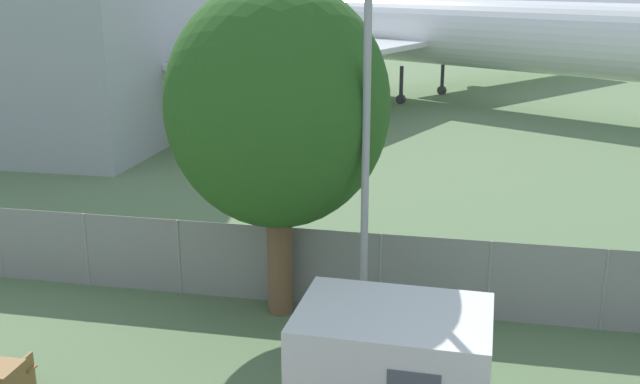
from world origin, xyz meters
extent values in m
cylinder|color=gray|center=(-5.09, 11.19, 0.98)|extent=(0.07, 0.07, 1.96)
cylinder|color=gray|center=(-2.55, 11.19, 0.98)|extent=(0.07, 0.07, 1.96)
cylinder|color=gray|center=(0.00, 11.19, 0.98)|extent=(0.07, 0.07, 1.96)
cylinder|color=gray|center=(2.55, 11.19, 0.98)|extent=(0.07, 0.07, 1.96)
cylinder|color=gray|center=(5.09, 11.19, 0.98)|extent=(0.07, 0.07, 1.96)
cylinder|color=gray|center=(7.64, 11.19, 0.98)|extent=(0.07, 0.07, 1.96)
cube|color=gray|center=(0.00, 11.19, 0.98)|extent=(56.00, 0.01, 1.96)
cylinder|color=white|center=(2.95, 42.05, 4.32)|extent=(35.44, 22.05, 3.99)
cone|color=white|center=(-15.98, 52.54, 4.32)|extent=(6.10, 5.56, 3.59)
cube|color=white|center=(6.42, 52.26, 3.72)|extent=(14.65, 16.99, 0.30)
cylinder|color=#939399|center=(4.85, 50.17, 2.67)|extent=(4.01, 3.31, 1.80)
cube|color=white|center=(-3.87, 33.69, 3.72)|extent=(11.18, 18.01, 0.30)
cylinder|color=#939399|center=(-2.93, 36.13, 2.67)|extent=(4.01, 3.31, 1.80)
cube|color=white|center=(-12.75, 50.75, 4.72)|extent=(7.05, 9.23, 0.20)
cylinder|color=#2D2D33|center=(2.44, 45.07, 1.16)|extent=(0.24, 0.24, 2.32)
cylinder|color=#2D2D33|center=(2.44, 45.07, 0.28)|extent=(0.64, 0.53, 0.56)
cylinder|color=#2D2D33|center=(0.11, 40.88, 1.16)|extent=(0.24, 0.24, 2.32)
cylinder|color=#2D2D33|center=(0.11, 40.88, 0.28)|extent=(0.64, 0.53, 0.56)
cube|color=silver|center=(3.37, 6.21, 1.19)|extent=(3.36, 2.45, 2.37)
cylinder|color=brown|center=(0.22, 10.66, 1.44)|extent=(0.60, 0.60, 2.89)
ellipsoid|color=#28561E|center=(0.22, 10.66, 5.03)|extent=(5.04, 5.04, 5.55)
cylinder|color=#99999E|center=(2.41, 9.31, 3.99)|extent=(0.16, 0.16, 7.98)
camera|label=1|loc=(4.47, -5.34, 7.88)|focal=42.00mm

